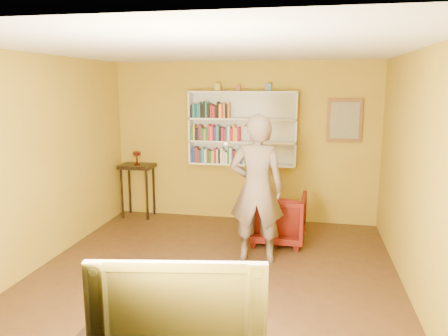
% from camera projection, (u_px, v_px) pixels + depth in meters
% --- Properties ---
extents(room_shell, '(5.30, 5.80, 2.88)m').
position_uv_depth(room_shell, '(211.00, 198.00, 5.11)').
color(room_shell, '#3E2714').
rests_on(room_shell, ground).
extents(bookshelf, '(1.80, 0.29, 1.23)m').
position_uv_depth(bookshelf, '(243.00, 128.00, 7.32)').
color(bookshelf, silver).
rests_on(bookshelf, room_shell).
extents(books_row_lower, '(0.99, 0.19, 0.27)m').
position_uv_depth(books_row_lower, '(220.00, 156.00, 7.37)').
color(books_row_lower, navy).
rests_on(books_row_lower, bookshelf).
extents(books_row_middle, '(0.83, 0.19, 0.27)m').
position_uv_depth(books_row_middle, '(216.00, 133.00, 7.32)').
color(books_row_middle, '#186E30').
rests_on(books_row_middle, bookshelf).
extents(books_row_upper, '(0.66, 0.18, 0.27)m').
position_uv_depth(books_row_upper, '(211.00, 111.00, 7.26)').
color(books_row_upper, black).
rests_on(books_row_upper, bookshelf).
extents(ornament_left, '(0.09, 0.09, 0.12)m').
position_uv_depth(ornament_left, '(218.00, 87.00, 7.21)').
color(ornament_left, gold).
rests_on(ornament_left, bookshelf).
extents(ornament_centre, '(0.07, 0.07, 0.10)m').
position_uv_depth(ornament_centre, '(238.00, 88.00, 7.15)').
color(ornament_centre, brown).
rests_on(ornament_centre, bookshelf).
extents(ornament_right, '(0.09, 0.09, 0.12)m').
position_uv_depth(ornament_right, '(268.00, 87.00, 7.05)').
color(ornament_right, slate).
rests_on(ornament_right, bookshelf).
extents(framed_painting, '(0.55, 0.05, 0.70)m').
position_uv_depth(framed_painting, '(345.00, 120.00, 7.02)').
color(framed_painting, brown).
rests_on(framed_painting, room_shell).
extents(console_table, '(0.58, 0.44, 0.94)m').
position_uv_depth(console_table, '(138.00, 173.00, 7.67)').
color(console_table, black).
rests_on(console_table, ground).
extents(ruby_lustre, '(0.14, 0.15, 0.23)m').
position_uv_depth(ruby_lustre, '(137.00, 155.00, 7.61)').
color(ruby_lustre, maroon).
rests_on(ruby_lustre, console_table).
extents(armchair, '(0.83, 0.85, 0.75)m').
position_uv_depth(armchair, '(278.00, 218.00, 6.47)').
color(armchair, '#470605').
rests_on(armchair, ground).
extents(person, '(0.74, 0.51, 1.96)m').
position_uv_depth(person, '(257.00, 189.00, 5.68)').
color(person, '#69584D').
rests_on(person, ground).
extents(game_remote, '(0.04, 0.15, 0.04)m').
position_uv_depth(game_remote, '(227.00, 143.00, 5.35)').
color(game_remote, silver).
rests_on(game_remote, person).
extents(television, '(1.18, 0.35, 0.67)m').
position_uv_depth(television, '(179.00, 302.00, 2.91)').
color(television, black).
rests_on(television, tv_cabinet).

